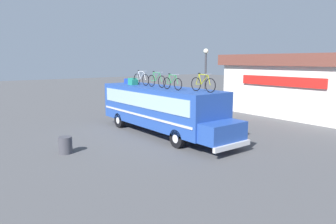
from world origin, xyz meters
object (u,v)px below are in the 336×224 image
(rooftop_bicycle_1, at_px, (141,79))
(rooftop_bicycle_4, at_px, (203,84))
(luggage_bag_1, at_px, (130,81))
(trash_bin, at_px, (65,145))
(bus, at_px, (161,107))
(rooftop_bicycle_3, at_px, (172,83))
(street_lamp, at_px, (205,76))
(luggage_bag_3, at_px, (133,82))
(rooftop_bicycle_2, at_px, (156,81))
(luggage_bag_2, at_px, (133,81))

(rooftop_bicycle_1, xyz_separation_m, rooftop_bicycle_4, (5.50, 0.23, -0.00))
(luggage_bag_1, bearing_deg, trash_bin, -54.53)
(bus, relative_size, rooftop_bicycle_4, 5.96)
(rooftop_bicycle_3, distance_m, rooftop_bicycle_4, 1.91)
(street_lamp, bearing_deg, trash_bin, -81.54)
(luggage_bag_1, distance_m, trash_bin, 8.17)
(luggage_bag_1, bearing_deg, rooftop_bicycle_3, -6.74)
(rooftop_bicycle_4, bearing_deg, luggage_bag_3, -175.69)
(street_lamp, bearing_deg, rooftop_bicycle_2, -78.90)
(rooftop_bicycle_4, height_order, street_lamp, street_lamp)
(bus, xyz_separation_m, rooftop_bicycle_1, (-2.07, -0.09, 1.60))
(luggage_bag_3, xyz_separation_m, street_lamp, (1.50, 5.20, 0.30))
(bus, height_order, street_lamp, street_lamp)
(luggage_bag_1, relative_size, street_lamp, 0.13)
(bus, xyz_separation_m, rooftop_bicycle_3, (1.60, -0.42, 1.57))
(rooftop_bicycle_1, distance_m, trash_bin, 7.06)
(rooftop_bicycle_4, bearing_deg, luggage_bag_1, 179.11)
(street_lamp, bearing_deg, bus, -76.16)
(luggage_bag_3, xyz_separation_m, rooftop_bicycle_2, (2.49, 0.14, 0.23))
(bus, xyz_separation_m, rooftop_bicycle_2, (-0.21, -0.19, 1.59))
(rooftop_bicycle_4, bearing_deg, trash_bin, -115.93)
(luggage_bag_2, xyz_separation_m, rooftop_bicycle_3, (4.98, -0.51, 0.17))
(luggage_bag_3, relative_size, street_lamp, 0.10)
(bus, bearing_deg, rooftop_bicycle_4, 2.26)
(bus, bearing_deg, trash_bin, -85.98)
(luggage_bag_3, bearing_deg, rooftop_bicycle_1, 20.61)
(luggage_bag_1, bearing_deg, luggage_bag_2, -13.11)
(rooftop_bicycle_1, relative_size, rooftop_bicycle_2, 0.99)
(bus, bearing_deg, luggage_bag_1, 176.46)
(luggage_bag_3, distance_m, rooftop_bicycle_3, 4.31)
(rooftop_bicycle_2, bearing_deg, rooftop_bicycle_1, 176.93)
(luggage_bag_1, distance_m, rooftop_bicycle_4, 7.50)
(rooftop_bicycle_2, xyz_separation_m, trash_bin, (0.63, -5.86, -2.84))
(luggage_bag_1, relative_size, trash_bin, 0.87)
(bus, xyz_separation_m, rooftop_bicycle_4, (3.43, 0.14, 1.60))
(luggage_bag_1, distance_m, luggage_bag_3, 1.48)
(street_lamp, bearing_deg, luggage_bag_1, -121.83)
(rooftop_bicycle_4, bearing_deg, luggage_bag_2, -179.64)
(bus, height_order, luggage_bag_3, luggage_bag_3)
(rooftop_bicycle_1, height_order, street_lamp, street_lamp)
(luggage_bag_2, bearing_deg, luggage_bag_1, 166.89)
(luggage_bag_3, xyz_separation_m, trash_bin, (3.12, -5.73, -2.61))
(bus, bearing_deg, rooftop_bicycle_3, -14.64)
(luggage_bag_3, xyz_separation_m, rooftop_bicycle_4, (6.13, 0.46, 0.23))
(luggage_bag_3, relative_size, rooftop_bicycle_2, 0.30)
(rooftop_bicycle_2, bearing_deg, trash_bin, -83.85)
(bus, relative_size, trash_bin, 13.01)
(trash_bin, bearing_deg, street_lamp, 98.46)
(rooftop_bicycle_1, xyz_separation_m, street_lamp, (0.87, 4.96, 0.06))
(bus, relative_size, luggage_bag_2, 17.00)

